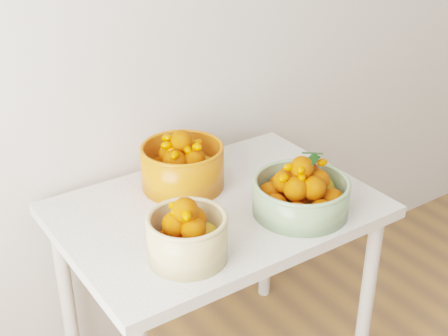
{
  "coord_description": "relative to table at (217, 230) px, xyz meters",
  "views": [
    {
      "loc": [
        -1.23,
        0.16,
        1.79
      ],
      "look_at": [
        -0.3,
        1.53,
        0.92
      ],
      "focal_mm": 50.0,
      "sensor_mm": 36.0,
      "label": 1
    }
  ],
  "objects": [
    {
      "name": "table",
      "position": [
        0.0,
        0.0,
        0.0
      ],
      "size": [
        1.0,
        0.7,
        0.75
      ],
      "color": "silver",
      "rests_on": "ground"
    },
    {
      "name": "bowl_green",
      "position": [
        0.2,
        -0.18,
        0.16
      ],
      "size": [
        0.33,
        0.33,
        0.2
      ],
      "rotation": [
        0.0,
        0.0,
        0.09
      ],
      "color": "gray",
      "rests_on": "table"
    },
    {
      "name": "bowl_cream",
      "position": [
        -0.22,
        -0.19,
        0.17
      ],
      "size": [
        0.27,
        0.27,
        0.2
      ],
      "rotation": [
        0.0,
        0.0,
        -0.19
      ],
      "color": "tan",
      "rests_on": "table"
    },
    {
      "name": "bowl_orange",
      "position": [
        -0.03,
        0.17,
        0.18
      ],
      "size": [
        0.36,
        0.36,
        0.2
      ],
      "rotation": [
        0.0,
        0.0,
        -0.37
      ],
      "color": "#DF5B13",
      "rests_on": "table"
    }
  ]
}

